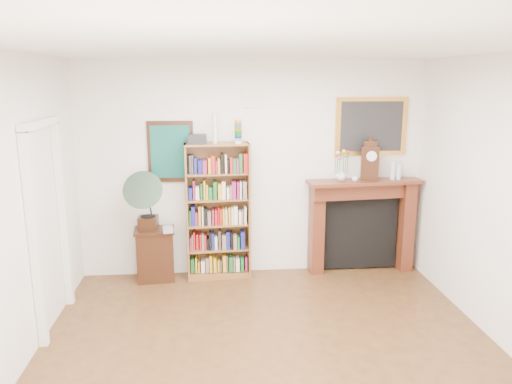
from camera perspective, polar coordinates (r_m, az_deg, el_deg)
The scene contains 15 objects.
room at distance 4.09m, azimuth 2.46°, elevation -3.71°, with size 4.51×5.01×2.81m.
door_casing at distance 5.52m, azimuth -22.69°, elevation -1.81°, with size 0.08×1.02×2.17m.
teal_poster at distance 6.45m, azimuth -9.73°, elevation 4.56°, with size 0.58×0.04×0.78m.
small_picture at distance 6.39m, azimuth -0.37°, elevation 10.97°, with size 0.26×0.04×0.30m.
gilt_painting at distance 6.72m, azimuth 13.03°, elevation 7.32°, with size 0.95×0.04×0.75m.
bookshelf at distance 6.42m, azimuth -4.40°, elevation -1.36°, with size 0.83×0.34×2.04m.
side_cabinet at distance 6.62m, azimuth -11.42°, elevation -7.00°, with size 0.50×0.36×0.68m, color black.
fireplace at distance 6.82m, azimuth 11.95°, elevation -2.78°, with size 1.53×0.49×1.27m.
gramophone at distance 6.34m, azimuth -12.50°, elevation -0.53°, with size 0.49×0.60×0.78m.
cd_stack at distance 6.33m, azimuth -10.05°, elevation -4.22°, with size 0.12×0.12×0.08m, color silver.
mantel_clock at distance 6.61m, azimuth 12.88°, elevation 3.46°, with size 0.25×0.17×0.52m.
flower_vase at distance 6.54m, azimuth 9.69°, elevation 1.94°, with size 0.14×0.14×0.15m, color silver.
teacup at distance 6.53m, azimuth 11.22°, elevation 1.47°, with size 0.08×0.08×0.06m, color white.
bottle_left at distance 6.76m, azimuth 15.36°, elevation 2.41°, with size 0.07×0.07×0.24m, color silver.
bottle_right at distance 6.78m, azimuth 16.00°, elevation 2.23°, with size 0.06×0.06×0.20m, color silver.
Camera 1 is at (-0.52, -3.88, 2.57)m, focal length 35.00 mm.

